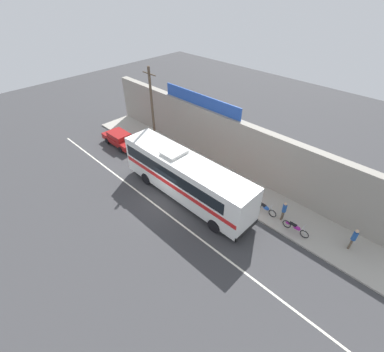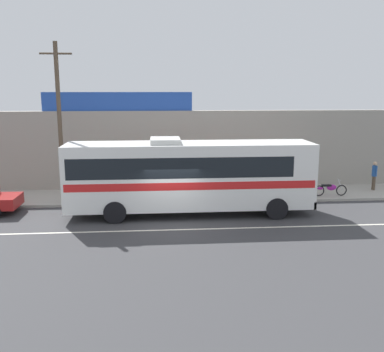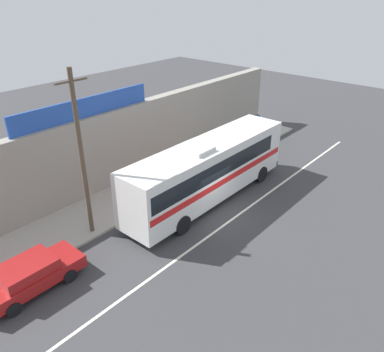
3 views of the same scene
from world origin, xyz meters
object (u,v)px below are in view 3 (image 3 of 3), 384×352
at_px(intercity_bus, 207,168).
at_px(pedestrian_near_shop, 257,120).
at_px(motorcycle_blue, 226,150).
at_px(pedestrian_far_right, 234,138).
at_px(parked_car, 30,275).
at_px(motorcycle_purple, 248,141).
at_px(utility_pole, 81,154).

relative_size(intercity_bus, pedestrian_near_shop, 6.92).
relative_size(motorcycle_blue, pedestrian_far_right, 1.20).
bearing_deg(pedestrian_near_shop, intercity_bus, -161.64).
bearing_deg(motorcycle_blue, pedestrian_near_shop, 10.24).
bearing_deg(pedestrian_far_right, pedestrian_near_shop, 9.67).
height_order(parked_car, motorcycle_purple, parked_car).
height_order(parked_car, utility_pole, utility_pole).
xyz_separation_m(motorcycle_purple, pedestrian_near_shop, (3.20, 1.25, 0.58)).
bearing_deg(pedestrian_near_shop, motorcycle_blue, -169.76).
xyz_separation_m(intercity_bus, parked_car, (-10.57, 0.93, -1.33)).
relative_size(parked_car, utility_pole, 0.52).
xyz_separation_m(parked_car, pedestrian_near_shop, (21.98, 2.85, 0.40)).
xyz_separation_m(intercity_bus, pedestrian_far_right, (6.96, 3.03, -1.00)).
bearing_deg(motorcycle_purple, pedestrian_near_shop, 21.34).
height_order(utility_pole, motorcycle_purple, utility_pole).
bearing_deg(utility_pole, intercity_bus, -20.08).
bearing_deg(motorcycle_purple, pedestrian_far_right, 158.23).
distance_m(intercity_bus, motorcycle_purple, 8.71).
height_order(motorcycle_blue, motorcycle_purple, same).
height_order(utility_pole, pedestrian_near_shop, utility_pole).
height_order(motorcycle_blue, pedestrian_near_shop, pedestrian_near_shop).
bearing_deg(motorcycle_blue, pedestrian_far_right, 12.14).
xyz_separation_m(motorcycle_blue, pedestrian_far_right, (1.32, 0.28, 0.50)).
xyz_separation_m(motorcycle_blue, motorcycle_purple, (2.56, -0.21, 0.00)).
bearing_deg(utility_pole, parked_car, -160.70).
relative_size(parked_car, motorcycle_purple, 2.24).
distance_m(parked_car, motorcycle_blue, 16.31).
bearing_deg(pedestrian_near_shop, utility_pole, -175.46).
distance_m(utility_pole, motorcycle_blue, 12.72).
bearing_deg(pedestrian_near_shop, parked_car, -172.61).
relative_size(intercity_bus, motorcycle_blue, 6.22).
bearing_deg(parked_car, motorcycle_blue, 6.37).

